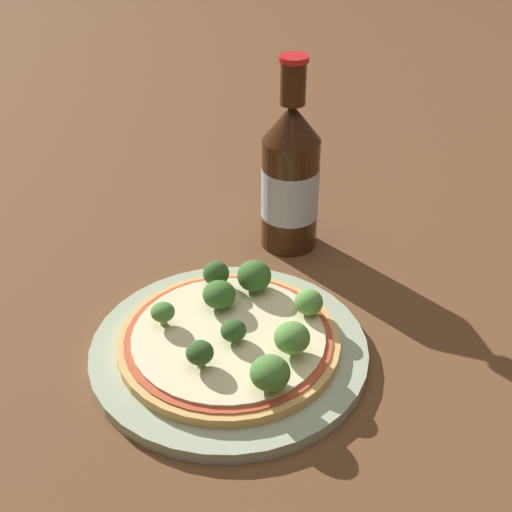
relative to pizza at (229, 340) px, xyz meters
name	(u,v)px	position (x,y,z in m)	size (l,w,h in m)	color
ground_plane	(236,340)	(0.02, 0.01, -0.02)	(3.00, 3.00, 0.00)	brown
plate	(229,350)	(0.00, 0.00, -0.01)	(0.26, 0.26, 0.01)	#A3B293
pizza	(229,340)	(0.00, 0.00, 0.00)	(0.21, 0.21, 0.01)	tan
broccoli_floret_0	(270,373)	(-0.01, -0.08, 0.02)	(0.03, 0.03, 0.03)	#7A9E5B
broccoli_floret_1	(200,353)	(-0.04, -0.02, 0.02)	(0.02, 0.02, 0.03)	#7A9E5B
broccoli_floret_2	(309,302)	(0.08, -0.02, 0.02)	(0.03, 0.03, 0.03)	#7A9E5B
broccoli_floret_3	(221,294)	(0.02, 0.04, 0.02)	(0.03, 0.03, 0.03)	#7A9E5B
broccoli_floret_4	(233,331)	(0.00, -0.01, 0.02)	(0.02, 0.02, 0.02)	#7A9E5B
broccoli_floret_5	(292,338)	(0.03, -0.06, 0.02)	(0.03, 0.03, 0.03)	#7A9E5B
broccoli_floret_6	(163,312)	(-0.04, 0.05, 0.02)	(0.02, 0.02, 0.02)	#7A9E5B
broccoli_floret_7	(254,276)	(0.06, 0.04, 0.02)	(0.03, 0.03, 0.03)	#7A9E5B
broccoli_floret_8	(216,274)	(0.04, 0.07, 0.02)	(0.03, 0.03, 0.03)	#7A9E5B
beer_bottle	(290,177)	(0.17, 0.12, 0.07)	(0.07, 0.07, 0.23)	#381E0F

